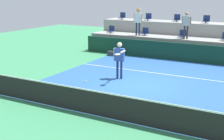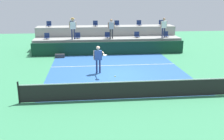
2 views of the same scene
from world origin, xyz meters
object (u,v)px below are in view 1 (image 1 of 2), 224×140
stadium_chair_lower_left (145,32)px  tennis_player (119,57)px  stadium_chair_upper_mid_right (206,20)px  stadium_chair_upper_left (148,17)px  spectator_with_hat (138,19)px  tennis_ball (85,81)px  stadium_chair_lower_far_left (111,30)px  equipment_bag (113,54)px  spectator_leaning_on_rail (186,23)px  stadium_chair_upper_mid_left (177,19)px  stadium_chair_upper_far_left (122,16)px  stadium_chair_lower_center (182,35)px

stadium_chair_lower_left → tennis_player: tennis_player is taller
stadium_chair_upper_mid_right → tennis_player: (-2.24, -8.50, -1.20)m
stadium_chair_upper_left → spectator_with_hat: bearing=-86.2°
spectator_with_hat → tennis_ball: size_ratio=27.07×
tennis_ball → stadium_chair_lower_far_left: bearing=114.0°
stadium_chair_lower_far_left → equipment_bag: 2.62m
spectator_leaning_on_rail → stadium_chair_lower_far_left: bearing=176.1°
stadium_chair_upper_mid_left → stadium_chair_lower_far_left: bearing=-157.3°
stadium_chair_upper_left → equipment_bag: bearing=-104.1°
spectator_leaning_on_rail → equipment_bag: 5.11m
stadium_chair_upper_mid_left → spectator_with_hat: size_ratio=0.28×
spectator_with_hat → tennis_ball: (2.45, -10.26, -1.40)m
stadium_chair_upper_mid_left → spectator_with_hat: 2.98m
stadium_chair_lower_left → stadium_chair_upper_left: stadium_chair_upper_left is taller
stadium_chair_upper_mid_right → tennis_ball: stadium_chair_upper_mid_right is taller
stadium_chair_upper_far_left → spectator_with_hat: 3.16m
stadium_chair_lower_far_left → tennis_player: size_ratio=0.29×
spectator_with_hat → spectator_leaning_on_rail: bearing=0.0°
stadium_chair_upper_mid_right → equipment_bag: (-5.14, -3.72, -2.16)m
stadium_chair_lower_center → tennis_player: size_ratio=0.29×
stadium_chair_lower_left → stadium_chair_lower_far_left: bearing=180.0°
stadium_chair_upper_left → tennis_player: stadium_chair_upper_left is taller
stadium_chair_lower_left → stadium_chair_upper_left: bearing=106.1°
spectator_with_hat → spectator_leaning_on_rail: 3.31m
stadium_chair_lower_left → tennis_player: size_ratio=0.29×
tennis_ball → equipment_bag: tennis_ball is taller
stadium_chair_lower_left → stadium_chair_upper_mid_right: stadium_chair_upper_mid_right is taller
stadium_chair_lower_left → stadium_chair_upper_left: 2.06m
stadium_chair_upper_mid_right → spectator_leaning_on_rail: spectator_leaning_on_rail is taller
stadium_chair_lower_center → spectator_with_hat: bearing=-172.7°
stadium_chair_lower_far_left → tennis_ball: size_ratio=7.65×
stadium_chair_lower_center → stadium_chair_upper_left: (-3.14, 1.80, 0.85)m
spectator_with_hat → equipment_bag: size_ratio=2.42×
stadium_chair_lower_far_left → equipment_bag: (1.21, -1.92, -1.31)m
stadium_chair_upper_left → equipment_bag: 4.40m
spectator_with_hat → tennis_ball: spectator_with_hat is taller
stadium_chair_upper_far_left → spectator_leaning_on_rail: size_ratio=0.31×
stadium_chair_upper_left → stadium_chair_upper_mid_right: 4.21m
tennis_player → equipment_bag: (-2.91, 4.78, -0.97)m
stadium_chair_lower_left → stadium_chair_upper_far_left: size_ratio=1.00×
stadium_chair_upper_far_left → equipment_bag: stadium_chair_upper_far_left is taller
spectator_leaning_on_rail → tennis_ball: 10.37m
tennis_ball → equipment_bag: bearing=112.0°
tennis_player → spectator_leaning_on_rail: bearing=76.8°
spectator_leaning_on_rail → tennis_ball: size_ratio=24.94×
tennis_ball → spectator_with_hat: bearing=103.4°
stadium_chair_lower_center → tennis_player: 6.81m
stadium_chair_lower_left → stadium_chair_lower_center: 2.62m
stadium_chair_upper_far_left → stadium_chair_upper_left: bearing=0.0°
stadium_chair_upper_mid_right → equipment_bag: 6.71m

